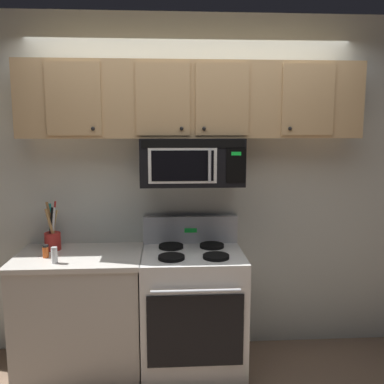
# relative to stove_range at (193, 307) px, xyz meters

# --- Properties ---
(back_wall) EXTENTS (5.20, 0.10, 2.70)m
(back_wall) POSITION_rel_stove_range_xyz_m (0.00, 0.37, 0.88)
(back_wall) COLOR silver
(back_wall) RESTS_ON ground_plane
(stove_range) EXTENTS (0.76, 0.69, 1.12)m
(stove_range) POSITION_rel_stove_range_xyz_m (0.00, 0.00, 0.00)
(stove_range) COLOR white
(stove_range) RESTS_ON ground_plane
(over_range_microwave) EXTENTS (0.76, 0.43, 0.35)m
(over_range_microwave) POSITION_rel_stove_range_xyz_m (-0.00, 0.12, 1.11)
(over_range_microwave) COLOR black
(upper_cabinets) EXTENTS (2.50, 0.36, 0.55)m
(upper_cabinets) POSITION_rel_stove_range_xyz_m (-0.00, 0.15, 1.56)
(upper_cabinets) COLOR tan
(counter_segment) EXTENTS (0.93, 0.65, 0.90)m
(counter_segment) POSITION_rel_stove_range_xyz_m (-0.84, 0.01, -0.02)
(counter_segment) COLOR #BCB7AD
(counter_segment) RESTS_ON ground_plane
(utensil_crock_red) EXTENTS (0.12, 0.14, 0.37)m
(utensil_crock_red) POSITION_rel_stove_range_xyz_m (-1.06, 0.14, 0.54)
(utensil_crock_red) COLOR red
(utensil_crock_red) RESTS_ON counter_segment
(salt_shaker) EXTENTS (0.04, 0.04, 0.11)m
(salt_shaker) POSITION_rel_stove_range_xyz_m (-0.97, -0.19, 0.49)
(salt_shaker) COLOR white
(salt_shaker) RESTS_ON counter_segment
(spice_jar) EXTENTS (0.04, 0.04, 0.09)m
(spice_jar) POSITION_rel_stove_range_xyz_m (-1.06, -0.06, 0.48)
(spice_jar) COLOR #C64C19
(spice_jar) RESTS_ON counter_segment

